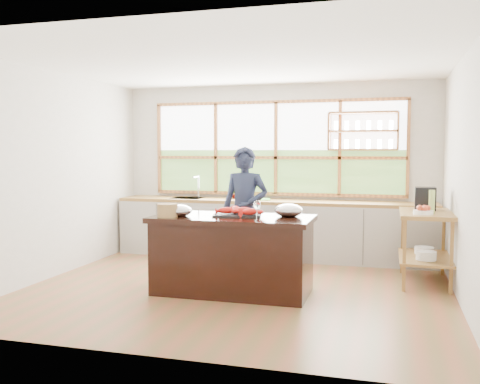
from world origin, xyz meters
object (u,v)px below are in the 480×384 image
at_px(island, 233,254).
at_px(wicker_basket, 167,210).
at_px(cook, 245,212).
at_px(espresso_machine, 425,199).

relative_size(island, wicker_basket, 7.89).
bearing_deg(island, cook, 95.43).
bearing_deg(wicker_basket, cook, 60.01).
distance_m(island, cook, 0.93).
height_order(cook, espresso_machine, cook).
distance_m(cook, espresso_machine, 2.33).
xyz_separation_m(island, wicker_basket, (-0.71, -0.25, 0.52)).
xyz_separation_m(island, cook, (-0.08, 0.84, 0.40)).
bearing_deg(espresso_machine, wicker_basket, -150.21).
height_order(island, espresso_machine, espresso_machine).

